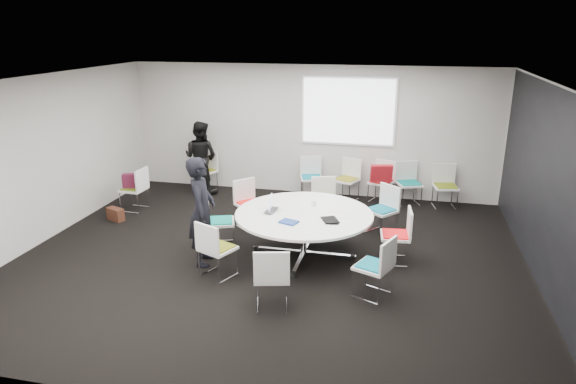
% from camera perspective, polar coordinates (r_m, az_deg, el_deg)
% --- Properties ---
extents(room_shell, '(8.08, 7.08, 2.88)m').
position_cam_1_polar(room_shell, '(7.84, -1.40, 1.95)').
color(room_shell, black).
rests_on(room_shell, ground).
extents(conference_table, '(2.20, 2.20, 0.73)m').
position_cam_1_polar(conference_table, '(8.23, 1.78, -3.60)').
color(conference_table, silver).
rests_on(conference_table, ground).
extents(projection_screen, '(1.90, 0.03, 1.35)m').
position_cam_1_polar(projection_screen, '(10.96, 6.70, 8.87)').
color(projection_screen, white).
rests_on(projection_screen, room_shell).
extents(chair_ring_a, '(0.49, 0.50, 0.88)m').
position_cam_1_polar(chair_ring_a, '(8.27, 11.83, -5.85)').
color(chair_ring_a, silver).
rests_on(chair_ring_a, ground).
extents(chair_ring_b, '(0.64, 0.64, 0.88)m').
position_cam_1_polar(chair_ring_b, '(9.31, 10.33, -3.01)').
color(chair_ring_b, silver).
rests_on(chair_ring_b, ground).
extents(chair_ring_c, '(0.58, 0.57, 0.88)m').
position_cam_1_polar(chair_ring_c, '(9.62, 4.09, -2.05)').
color(chair_ring_c, silver).
rests_on(chair_ring_c, ground).
extents(chair_ring_d, '(0.64, 0.64, 0.88)m').
position_cam_1_polar(chair_ring_d, '(9.50, -4.23, -2.32)').
color(chair_ring_d, silver).
rests_on(chair_ring_d, ground).
extents(chair_ring_e, '(0.58, 0.58, 0.88)m').
position_cam_1_polar(chair_ring_e, '(8.72, -7.52, -4.34)').
color(chair_ring_e, silver).
rests_on(chair_ring_e, ground).
extents(chair_ring_f, '(0.60, 0.60, 0.88)m').
position_cam_1_polar(chair_ring_f, '(7.72, -7.84, -7.40)').
color(chair_ring_f, silver).
rests_on(chair_ring_f, ground).
extents(chair_ring_g, '(0.55, 0.54, 0.88)m').
position_cam_1_polar(chair_ring_g, '(6.87, -1.78, -10.62)').
color(chair_ring_g, silver).
rests_on(chair_ring_g, ground).
extents(chair_ring_h, '(0.59, 0.60, 0.88)m').
position_cam_1_polar(chair_ring_h, '(7.22, 9.48, -9.40)').
color(chair_ring_h, silver).
rests_on(chair_ring_h, ground).
extents(chair_back_a, '(0.56, 0.55, 0.88)m').
position_cam_1_polar(chair_back_a, '(11.11, 2.61, 0.75)').
color(chair_back_a, silver).
rests_on(chair_back_a, ground).
extents(chair_back_b, '(0.60, 0.60, 0.88)m').
position_cam_1_polar(chair_back_b, '(11.02, 6.51, 0.52)').
color(chair_back_b, silver).
rests_on(chair_back_b, ground).
extents(chair_back_c, '(0.59, 0.58, 0.88)m').
position_cam_1_polar(chair_back_c, '(10.98, 10.30, 0.26)').
color(chair_back_c, silver).
rests_on(chair_back_c, ground).
extents(chair_back_d, '(0.59, 0.58, 0.88)m').
position_cam_1_polar(chair_back_d, '(10.97, 13.23, 0.06)').
color(chair_back_d, silver).
rests_on(chair_back_d, ground).
extents(chair_back_e, '(0.54, 0.53, 0.88)m').
position_cam_1_polar(chair_back_e, '(10.96, 17.02, -0.28)').
color(chair_back_e, silver).
rests_on(chair_back_e, ground).
extents(chair_spare_left, '(0.47, 0.49, 0.88)m').
position_cam_1_polar(chair_spare_left, '(10.78, -16.62, -0.55)').
color(chair_spare_left, silver).
rests_on(chair_spare_left, ground).
extents(chair_person_back, '(0.59, 0.58, 0.88)m').
position_cam_1_polar(chair_person_back, '(11.74, -9.21, 1.49)').
color(chair_person_back, silver).
rests_on(chair_person_back, ground).
extents(person_main, '(0.53, 0.70, 1.71)m').
position_cam_1_polar(person_main, '(7.97, -9.56, -2.13)').
color(person_main, black).
rests_on(person_main, ground).
extents(person_back, '(0.87, 0.72, 1.61)m').
position_cam_1_polar(person_back, '(11.46, -9.67, 3.80)').
color(person_back, black).
rests_on(person_back, ground).
extents(laptop, '(0.26, 0.37, 0.03)m').
position_cam_1_polar(laptop, '(8.21, -1.56, -2.12)').
color(laptop, '#333338').
rests_on(laptop, conference_table).
extents(laptop_lid, '(0.04, 0.30, 0.22)m').
position_cam_1_polar(laptop_lid, '(8.25, -1.98, -1.16)').
color(laptop_lid, silver).
rests_on(laptop_lid, conference_table).
extents(notebook_black, '(0.33, 0.36, 0.02)m').
position_cam_1_polar(notebook_black, '(7.86, 4.70, -3.12)').
color(notebook_black, black).
rests_on(notebook_black, conference_table).
extents(tablet_folio, '(0.31, 0.28, 0.03)m').
position_cam_1_polar(tablet_folio, '(7.75, 0.09, -3.35)').
color(tablet_folio, navy).
rests_on(tablet_folio, conference_table).
extents(papers_right, '(0.35, 0.29, 0.00)m').
position_cam_1_polar(papers_right, '(8.31, 5.40, -2.02)').
color(papers_right, white).
rests_on(papers_right, conference_table).
extents(papers_front, '(0.34, 0.28, 0.00)m').
position_cam_1_polar(papers_front, '(8.07, 6.28, -2.68)').
color(papers_front, white).
rests_on(papers_front, conference_table).
extents(cup, '(0.08, 0.08, 0.09)m').
position_cam_1_polar(cup, '(8.48, 2.88, -1.24)').
color(cup, white).
rests_on(cup, conference_table).
extents(phone, '(0.15, 0.09, 0.01)m').
position_cam_1_polar(phone, '(7.73, 5.11, -3.55)').
color(phone, black).
rests_on(phone, conference_table).
extents(maroon_bag, '(0.42, 0.26, 0.28)m').
position_cam_1_polar(maroon_bag, '(10.69, -16.85, 1.21)').
color(maroon_bag, '#52162B').
rests_on(maroon_bag, chair_spare_left).
extents(brown_bag, '(0.39, 0.29, 0.24)m').
position_cam_1_polar(brown_bag, '(10.39, -18.62, -2.35)').
color(brown_bag, '#3D1E13').
rests_on(brown_bag, ground).
extents(red_jacket, '(0.47, 0.26, 0.36)m').
position_cam_1_polar(red_jacket, '(10.64, 10.34, 2.08)').
color(red_jacket, maroon).
rests_on(red_jacket, chair_back_c).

